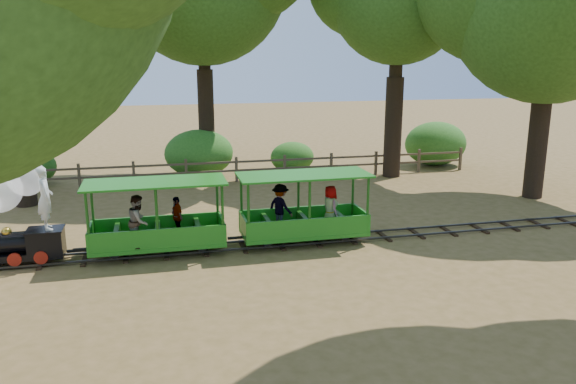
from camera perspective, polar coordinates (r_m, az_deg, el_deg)
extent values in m
plane|color=olive|center=(15.46, 2.80, -5.08)|extent=(90.00, 90.00, 0.00)
cube|color=#3F3D3A|center=(15.16, 3.12, -5.17)|extent=(22.00, 0.05, 0.05)
cube|color=#3F3D3A|center=(15.71, 2.49, -4.48)|extent=(22.00, 0.05, 0.05)
cube|color=#382314|center=(15.45, 2.80, -5.00)|extent=(0.12, 1.00, 0.05)
cube|color=#382314|center=(14.92, -16.10, -6.25)|extent=(0.12, 1.00, 0.05)
cube|color=#382314|center=(17.46, 18.79, -3.51)|extent=(0.12, 1.00, 0.05)
cube|color=black|center=(15.18, -25.44, -5.77)|extent=(1.99, 0.63, 0.16)
cylinder|color=black|center=(15.15, -26.74, -4.62)|extent=(1.26, 0.51, 0.51)
sphere|color=gold|center=(15.06, -26.69, -3.63)|extent=(0.23, 0.23, 0.23)
cube|color=black|center=(14.96, -23.37, -4.50)|extent=(0.81, 0.63, 0.50)
cube|color=black|center=(14.88, -23.47, -3.53)|extent=(0.86, 0.69, 0.04)
cylinder|color=#9C190E|center=(14.90, -26.03, -6.19)|extent=(0.33, 0.05, 0.33)
cylinder|color=#9C190E|center=(15.50, -25.53, -5.39)|extent=(0.33, 0.05, 0.33)
cylinder|color=#9C190E|center=(14.78, -23.80, -6.12)|extent=(0.33, 0.05, 0.33)
cylinder|color=#9C190E|center=(15.38, -23.39, -5.31)|extent=(0.33, 0.05, 0.33)
sphere|color=white|center=(14.78, -25.05, 1.38)|extent=(0.90, 0.90, 0.90)
imported|color=silver|center=(14.65, -23.46, -0.57)|extent=(0.52, 0.65, 1.55)
cube|color=#1F7B1A|center=(14.79, -13.02, -5.02)|extent=(3.36, 1.28, 0.10)
cube|color=#195112|center=(14.83, -13.00, -5.45)|extent=(3.02, 0.49, 0.14)
cube|color=#1F7B1A|center=(14.13, -13.06, -4.65)|extent=(3.36, 0.06, 0.49)
cube|color=#1F7B1A|center=(15.28, -13.11, -3.25)|extent=(3.36, 0.06, 0.49)
cube|color=#1F7B1A|center=(14.37, -13.36, 0.96)|extent=(3.50, 1.43, 0.05)
cylinder|color=#195112|center=(14.10, -19.67, -3.05)|extent=(0.07, 0.07, 1.58)
cylinder|color=#195112|center=(15.22, -19.24, -1.81)|extent=(0.07, 0.07, 1.58)
cylinder|color=#195112|center=(14.09, -6.65, -2.33)|extent=(0.07, 0.07, 1.58)
cylinder|color=#195112|center=(15.20, -7.19, -1.14)|extent=(0.07, 0.07, 1.58)
cube|color=#195112|center=(14.76, -16.99, -4.31)|extent=(0.12, 1.09, 0.39)
cube|color=#195112|center=(14.72, -13.08, -4.11)|extent=(0.12, 1.09, 0.39)
cube|color=#195112|center=(14.75, -9.16, -3.88)|extent=(0.12, 1.09, 0.39)
cylinder|color=black|center=(14.55, -17.24, -5.95)|extent=(0.28, 0.06, 0.28)
cylinder|color=black|center=(15.18, -17.09, -5.11)|extent=(0.28, 0.06, 0.28)
cylinder|color=black|center=(14.54, -8.74, -5.48)|extent=(0.28, 0.06, 0.28)
cylinder|color=black|center=(15.17, -8.96, -4.66)|extent=(0.28, 0.06, 0.28)
imported|color=gray|center=(14.26, -14.95, -2.86)|extent=(0.64, 0.74, 1.32)
imported|color=gray|center=(14.91, -11.22, -2.44)|extent=(0.45, 0.67, 1.06)
cube|color=#1F7B1A|center=(15.27, 1.59, -4.06)|extent=(3.36, 1.28, 0.10)
cube|color=#195112|center=(15.31, 1.59, -4.48)|extent=(3.02, 0.49, 0.14)
cube|color=#1F7B1A|center=(14.63, 2.21, -3.66)|extent=(3.36, 0.06, 0.49)
cube|color=#1F7B1A|center=(15.74, 1.04, -2.38)|extent=(3.36, 0.06, 0.49)
cube|color=#1F7B1A|center=(14.86, 1.64, 1.75)|extent=(3.50, 1.43, 0.05)
cylinder|color=#195112|center=(14.17, -4.03, -2.17)|extent=(0.07, 0.07, 1.58)
cylinder|color=#195112|center=(15.28, -4.75, -1.00)|extent=(0.07, 0.07, 1.58)
cylinder|color=#195112|center=(15.00, 8.10, -1.38)|extent=(0.07, 0.07, 1.58)
cylinder|color=#195112|center=(16.06, 6.59, -0.32)|extent=(0.07, 0.07, 1.58)
cube|color=#195112|center=(14.98, -2.13, -3.43)|extent=(0.12, 1.09, 0.39)
cube|color=#195112|center=(15.20, 1.60, -3.17)|extent=(0.12, 1.09, 0.39)
cube|color=#195112|center=(15.48, 5.21, -2.91)|extent=(0.12, 1.09, 0.39)
cylinder|color=black|center=(14.75, -2.12, -5.03)|extent=(0.28, 0.06, 0.28)
cylinder|color=black|center=(15.38, -2.61, -4.25)|extent=(0.28, 0.06, 0.28)
cylinder|color=black|center=(15.30, 5.82, -4.41)|extent=(0.28, 0.06, 0.28)
cylinder|color=black|center=(15.90, 5.03, -3.68)|extent=(0.28, 0.06, 0.28)
imported|color=gray|center=(15.25, -0.77, -1.46)|extent=(0.83, 0.92, 1.24)
imported|color=gray|center=(15.14, 4.31, -1.63)|extent=(0.51, 0.67, 1.23)
cylinder|color=#2D2116|center=(20.72, -25.53, 4.13)|extent=(0.70, 0.70, 4.00)
cylinder|color=#2D2116|center=(20.51, -26.46, 12.80)|extent=(0.52, 0.53, 2.28)
cylinder|color=#2D2116|center=(23.79, -8.28, 6.91)|extent=(0.66, 0.66, 4.41)
cylinder|color=#2D2116|center=(23.64, -8.58, 15.28)|extent=(0.50, 0.50, 2.52)
cylinder|color=#2D2116|center=(23.77, 10.63, 6.45)|extent=(0.72, 0.72, 4.11)
cylinder|color=#2D2116|center=(23.59, 10.99, 14.24)|extent=(0.54, 0.54, 2.35)
cylinder|color=#2D2116|center=(21.74, 23.97, 4.16)|extent=(0.68, 0.68, 3.61)
cylinder|color=#2D2116|center=(21.51, 24.72, 11.61)|extent=(0.51, 0.51, 2.06)
sphere|color=#294D18|center=(21.57, 25.28, 17.00)|extent=(6.70, 6.70, 6.70)
cube|color=brown|center=(23.01, -25.38, 1.18)|extent=(0.10, 0.10, 1.00)
cube|color=brown|center=(22.67, -20.44, 1.48)|extent=(0.10, 0.10, 1.00)
cube|color=brown|center=(22.51, -15.39, 1.77)|extent=(0.10, 0.10, 1.00)
cube|color=brown|center=(22.52, -10.30, 2.05)|extent=(0.10, 0.10, 1.00)
cube|color=brown|center=(22.70, -5.26, 2.31)|extent=(0.10, 0.10, 1.00)
cube|color=brown|center=(23.06, -0.33, 2.55)|extent=(0.10, 0.10, 1.00)
cube|color=brown|center=(23.59, 4.41, 2.77)|extent=(0.10, 0.10, 1.00)
cube|color=brown|center=(24.27, 8.92, 2.95)|extent=(0.10, 0.10, 1.00)
cube|color=brown|center=(25.09, 13.16, 3.11)|extent=(0.10, 0.10, 1.00)
cube|color=brown|center=(26.04, 17.11, 3.24)|extent=(0.10, 0.10, 1.00)
cube|color=brown|center=(22.81, -2.79, 3.18)|extent=(18.00, 0.06, 0.08)
cube|color=brown|center=(22.87, -2.78, 2.31)|extent=(18.00, 0.06, 0.08)
ellipsoid|color=#2D6B1E|center=(24.22, -24.83, 2.33)|extent=(2.07, 1.59, 1.43)
ellipsoid|color=#2D6B1E|center=(23.74, -9.02, 3.91)|extent=(2.86, 2.20, 1.98)
ellipsoid|color=#2D6B1E|center=(24.42, 0.43, 3.57)|extent=(1.91, 1.47, 1.33)
ellipsoid|color=#2D6B1E|center=(26.80, 14.77, 4.78)|extent=(2.91, 2.24, 2.01)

